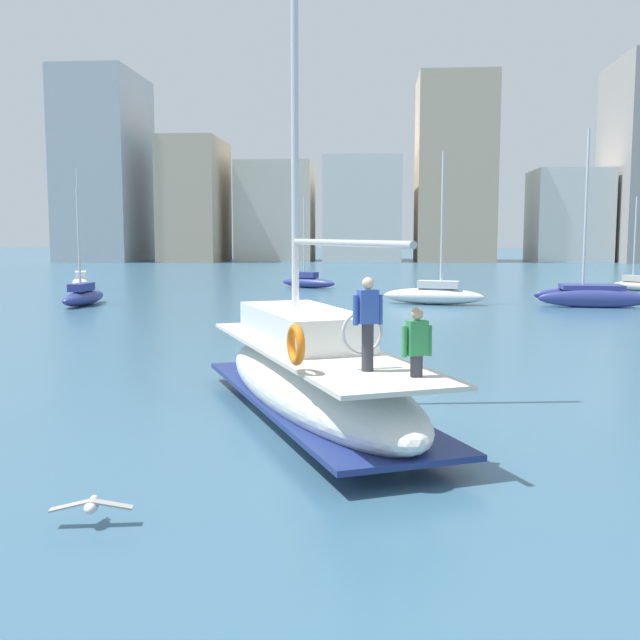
# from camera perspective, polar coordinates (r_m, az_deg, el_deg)

# --- Properties ---
(ground_plane) EXTENTS (400.00, 400.00, 0.00)m
(ground_plane) POSITION_cam_1_polar(r_m,az_deg,el_deg) (16.76, 3.21, -6.42)
(ground_plane) COLOR #38607A
(main_sailboat) EXTENTS (5.97, 9.77, 12.49)m
(main_sailboat) POSITION_cam_1_polar(r_m,az_deg,el_deg) (15.41, -0.63, -4.12)
(main_sailboat) COLOR white
(main_sailboat) RESTS_ON ground
(moored_sloop_near) EXTENTS (2.84, 3.66, 6.25)m
(moored_sloop_near) POSITION_cam_1_polar(r_m,az_deg,el_deg) (54.62, 22.89, 2.55)
(moored_sloop_near) COLOR #B7B2A8
(moored_sloop_near) RESTS_ON ground
(moored_sloop_far) EXTENTS (1.19, 4.89, 6.16)m
(moored_sloop_far) POSITION_cam_1_polar(r_m,az_deg,el_deg) (41.76, -17.56, 1.77)
(moored_sloop_far) COLOR navy
(moored_sloop_far) RESTS_ON ground
(moored_catamaran) EXTENTS (5.59, 2.59, 8.08)m
(moored_catamaran) POSITION_cam_1_polar(r_m,az_deg,el_deg) (40.82, 8.66, 2.00)
(moored_catamaran) COLOR silver
(moored_catamaran) RESTS_ON ground
(moored_cutter_left) EXTENTS (4.35, 3.17, 6.40)m
(moored_cutter_left) POSITION_cam_1_polar(r_m,az_deg,el_deg) (52.95, -0.93, 2.99)
(moored_cutter_left) COLOR navy
(moored_cutter_left) RESTS_ON ground
(moored_cutter_right) EXTENTS (2.84, 4.90, 8.31)m
(moored_cutter_right) POSITION_cam_1_polar(r_m,az_deg,el_deg) (54.87, -17.73, 2.87)
(moored_cutter_right) COLOR silver
(moored_cutter_right) RESTS_ON ground
(moored_ketch_distant) EXTENTS (5.88, 3.30, 9.18)m
(moored_ketch_distant) POSITION_cam_1_polar(r_m,az_deg,el_deg) (42.05, 19.89, 1.92)
(moored_ketch_distant) COLOR navy
(moored_ketch_distant) RESTS_ON ground
(seagull) EXTENTS (1.06, 0.48, 0.17)m
(seagull) POSITION_cam_1_polar(r_m,az_deg,el_deg) (10.41, -16.97, -13.33)
(seagull) COLOR silver
(seagull) RESTS_ON ground
(waterfront_buildings) EXTENTS (84.46, 19.00, 27.29)m
(waterfront_buildings) POSITION_cam_1_polar(r_m,az_deg,el_deg) (107.33, 3.57, 10.31)
(waterfront_buildings) COLOR #B2B7BC
(waterfront_buildings) RESTS_ON ground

